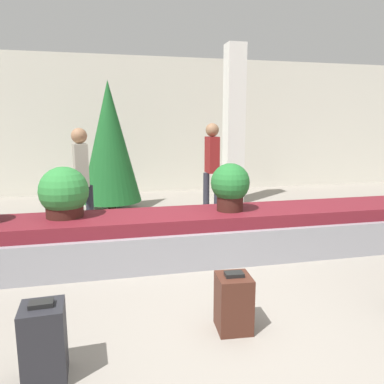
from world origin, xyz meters
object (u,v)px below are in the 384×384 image
object	(u,v)px
pillar	(234,126)
traveler_0	(81,174)
potted_plant_0	(230,186)
decorated_tree	(110,142)
suitcase_1	(44,342)
potted_plant_1	(64,194)
suitcase_0	(233,302)
traveler_1	(212,162)

from	to	relation	value
pillar	traveler_0	distance (m)	3.51
potted_plant_0	decorated_tree	size ratio (longest dim) A/B	0.24
potted_plant_0	traveler_0	size ratio (longest dim) A/B	0.37
potted_plant_0	pillar	bearing A→B (deg)	70.11
suitcase_1	decorated_tree	size ratio (longest dim) A/B	0.22
potted_plant_1	decorated_tree	xyz separation A→B (m)	(0.57, 2.77, 0.46)
pillar	suitcase_0	size ratio (longest dim) A/B	6.65
pillar	potted_plant_1	bearing A→B (deg)	-136.43
traveler_0	suitcase_0	bearing A→B (deg)	-166.54
suitcase_1	traveler_0	world-z (taller)	traveler_0
suitcase_0	potted_plant_1	world-z (taller)	potted_plant_1
decorated_tree	traveler_1	bearing A→B (deg)	-28.08
decorated_tree	potted_plant_0	bearing A→B (deg)	-64.29
pillar	traveler_1	world-z (taller)	pillar
suitcase_1	traveler_1	distance (m)	4.60
potted_plant_0	decorated_tree	world-z (taller)	decorated_tree
pillar	potted_plant_1	distance (m)	4.29
pillar	potted_plant_1	xyz separation A→B (m)	(-3.06, -2.91, -0.76)
potted_plant_1	decorated_tree	distance (m)	2.87
suitcase_0	traveler_1	xyz separation A→B (m)	(0.87, 3.66, 0.75)
pillar	decorated_tree	world-z (taller)	pillar
suitcase_0	decorated_tree	xyz separation A→B (m)	(-0.86, 4.58, 1.07)
suitcase_0	potted_plant_0	bearing A→B (deg)	76.88
pillar	traveler_1	bearing A→B (deg)	-125.75
pillar	potted_plant_1	size ratio (longest dim) A/B	5.48
pillar	potted_plant_0	size ratio (longest dim) A/B	5.43
pillar	suitcase_0	distance (m)	5.18
potted_plant_1	traveler_1	bearing A→B (deg)	38.87
traveler_0	decorated_tree	distance (m)	1.77
suitcase_0	traveler_0	size ratio (longest dim) A/B	0.30
potted_plant_0	traveler_1	bearing A→B (deg)	80.38
suitcase_0	potted_plant_1	bearing A→B (deg)	132.71
traveler_0	traveler_1	xyz separation A→B (m)	(2.17, 0.75, 0.05)
traveler_1	suitcase_1	bearing A→B (deg)	148.79
suitcase_0	traveler_0	world-z (taller)	traveler_0
potted_plant_0	potted_plant_1	size ratio (longest dim) A/B	1.01
potted_plant_0	suitcase_1	bearing A→B (deg)	-133.97
suitcase_1	decorated_tree	world-z (taller)	decorated_tree
traveler_0	potted_plant_1	bearing A→B (deg)	162.61
traveler_1	decorated_tree	distance (m)	1.98
suitcase_0	suitcase_1	bearing A→B (deg)	-163.59
suitcase_0	potted_plant_0	xyz separation A→B (m)	(0.54, 1.69, 0.65)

